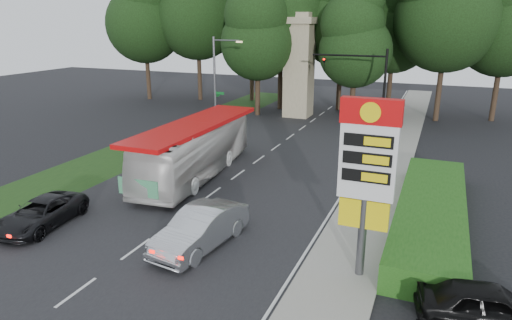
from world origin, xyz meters
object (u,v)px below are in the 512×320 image
at_px(streetlight_signs, 217,79).
at_px(transit_bus, 195,149).
at_px(monument, 299,65).
at_px(suv_charcoal, 41,213).
at_px(traffic_signal_mast, 368,80).
at_px(gas_station_pylon, 367,166).
at_px(parked_car_black, 489,307).
at_px(sedan_silver, 201,228).

height_order(streetlight_signs, transit_bus, streetlight_signs).
xyz_separation_m(monument, suv_charcoal, (-3.50, -29.26, -4.45)).
bearing_deg(traffic_signal_mast, gas_station_pylon, -80.91).
relative_size(monument, parked_car_black, 2.28).
relative_size(traffic_signal_mast, transit_bus, 0.60).
relative_size(streetlight_signs, sedan_silver, 1.54).
relative_size(sedan_silver, parked_car_black, 1.18).
bearing_deg(gas_station_pylon, monument, 111.80).
bearing_deg(gas_station_pylon, streetlight_signs, 128.96).
xyz_separation_m(monument, sedan_silver, (4.45, -28.20, -4.25)).
height_order(transit_bus, sedan_silver, transit_bus).
height_order(traffic_signal_mast, monument, monument).
distance_m(streetlight_signs, monument, 9.44).
distance_m(transit_bus, suv_charcoal, 9.83).
bearing_deg(monument, streetlight_signs, -121.97).
distance_m(traffic_signal_mast, sedan_silver, 22.75).
distance_m(gas_station_pylon, parked_car_black, 5.86).
bearing_deg(parked_car_black, transit_bus, 48.52).
xyz_separation_m(traffic_signal_mast, suv_charcoal, (-11.18, -23.26, -4.01)).
relative_size(streetlight_signs, transit_bus, 0.66).
bearing_deg(streetlight_signs, gas_station_pylon, -51.04).
distance_m(gas_station_pylon, traffic_signal_mast, 22.29).
relative_size(gas_station_pylon, suv_charcoal, 1.45).
bearing_deg(suv_charcoal, parked_car_black, -6.34).
xyz_separation_m(gas_station_pylon, transit_bus, (-11.63, 8.02, -2.77)).
bearing_deg(transit_bus, gas_station_pylon, -39.97).
bearing_deg(sedan_silver, transit_bus, 128.34).
height_order(gas_station_pylon, sedan_silver, gas_station_pylon).
bearing_deg(transit_bus, suv_charcoal, -113.71).
distance_m(traffic_signal_mast, monument, 9.76).
bearing_deg(streetlight_signs, parked_car_black, -46.39).
xyz_separation_m(traffic_signal_mast, sedan_silver, (-3.23, -22.20, -3.82)).
relative_size(sedan_silver, suv_charcoal, 1.10).
xyz_separation_m(gas_station_pylon, streetlight_signs, (-16.19, 20.01, -0.01)).
relative_size(monument, sedan_silver, 1.94).
bearing_deg(traffic_signal_mast, parked_car_black, -71.60).
height_order(sedan_silver, parked_car_black, sedan_silver).
relative_size(streetlight_signs, suv_charcoal, 1.69).
bearing_deg(sedan_silver, traffic_signal_mast, 89.36).
bearing_deg(suv_charcoal, sedan_silver, 1.98).
xyz_separation_m(gas_station_pylon, sedan_silver, (-6.75, -0.19, -3.59)).
height_order(gas_station_pylon, parked_car_black, gas_station_pylon).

